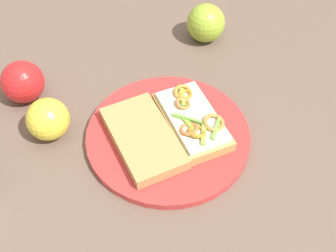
# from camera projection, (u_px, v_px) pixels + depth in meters

# --- Properties ---
(ground_plane) EXTENTS (2.00, 2.00, 0.00)m
(ground_plane) POSITION_uv_depth(u_px,v_px,m) (168.00, 138.00, 0.79)
(ground_plane) COLOR brown
(ground_plane) RESTS_ON ground
(plate) EXTENTS (0.30, 0.30, 0.01)m
(plate) POSITION_uv_depth(u_px,v_px,m) (168.00, 136.00, 0.78)
(plate) COLOR #BC312F
(plate) RESTS_ON ground_plane
(sandwich) EXTENTS (0.18, 0.18, 0.04)m
(sandwich) POSITION_uv_depth(u_px,v_px,m) (192.00, 120.00, 0.77)
(sandwich) COLOR #AE8D4D
(sandwich) RESTS_ON plate
(bread_slice_side) EXTENTS (0.20, 0.19, 0.02)m
(bread_slice_side) POSITION_uv_depth(u_px,v_px,m) (143.00, 138.00, 0.75)
(bread_slice_side) COLOR #AC864C
(bread_slice_side) RESTS_ON plate
(apple_0) EXTENTS (0.10, 0.10, 0.08)m
(apple_0) POSITION_uv_depth(u_px,v_px,m) (206.00, 23.00, 0.94)
(apple_0) COLOR #8AAA2D
(apple_0) RESTS_ON ground_plane
(apple_1) EXTENTS (0.10, 0.10, 0.08)m
(apple_1) POSITION_uv_depth(u_px,v_px,m) (48.00, 119.00, 0.76)
(apple_1) COLOR gold
(apple_1) RESTS_ON ground_plane
(apple_2) EXTENTS (0.11, 0.11, 0.08)m
(apple_2) POSITION_uv_depth(u_px,v_px,m) (23.00, 82.00, 0.82)
(apple_2) COLOR red
(apple_2) RESTS_ON ground_plane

